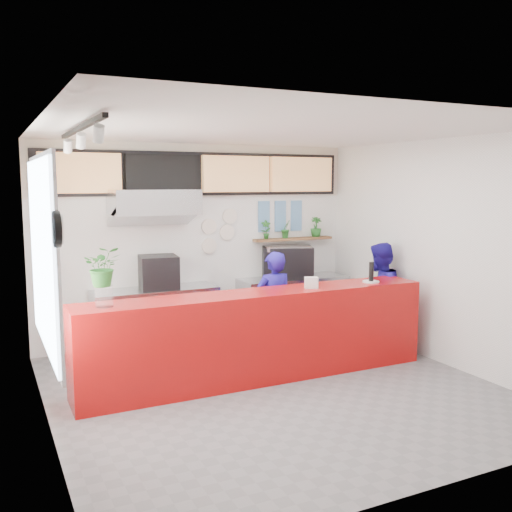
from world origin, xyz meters
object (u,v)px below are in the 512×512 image
object	(u,v)px
panini_oven	(159,272)
espresso_machine	(287,262)
staff_center	(274,306)
staff_right	(379,296)
service_counter	(259,336)
pepper_mill	(371,272)

from	to	relation	value
panini_oven	espresso_machine	size ratio (longest dim) A/B	0.67
panini_oven	espresso_machine	bearing A→B (deg)	7.45
espresso_machine	staff_center	size ratio (longest dim) A/B	0.52
staff_right	espresso_machine	bearing A→B (deg)	-90.20
espresso_machine	staff_right	xyz separation A→B (m)	(0.80, -1.34, -0.38)
service_counter	espresso_machine	world-z (taller)	espresso_machine
panini_oven	staff_center	bearing A→B (deg)	-35.87
espresso_machine	staff_right	bearing A→B (deg)	-35.84
espresso_machine	pepper_mill	world-z (taller)	espresso_machine
service_counter	pepper_mill	bearing A→B (deg)	-1.59
service_counter	staff_center	size ratio (longest dim) A/B	3.00
staff_center	pepper_mill	world-z (taller)	staff_center
panini_oven	staff_center	world-z (taller)	staff_center
service_counter	espresso_machine	size ratio (longest dim) A/B	5.72
espresso_machine	staff_right	world-z (taller)	staff_right
panini_oven	staff_right	distance (m)	3.23
staff_center	staff_right	world-z (taller)	staff_right
staff_right	service_counter	bearing A→B (deg)	-18.99
service_counter	staff_right	size ratio (longest dim) A/B	2.89
espresso_machine	staff_center	bearing A→B (deg)	-102.64
staff_center	panini_oven	bearing A→B (deg)	-41.90
espresso_machine	pepper_mill	xyz separation A→B (m)	(0.26, -1.85, 0.09)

